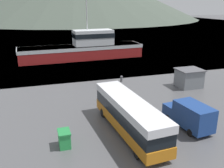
{
  "coord_description": "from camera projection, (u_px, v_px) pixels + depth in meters",
  "views": [
    {
      "loc": [
        -7.76,
        -9.76,
        11.32
      ],
      "look_at": [
        0.83,
        17.43,
        2.0
      ],
      "focal_mm": 40.0,
      "sensor_mm": 36.0,
      "label": 1
    }
  ],
  "objects": [
    {
      "name": "fishing_boat",
      "position": [
        84.0,
        48.0,
        52.49
      ],
      "size": [
        25.99,
        6.6,
        11.97
      ],
      "rotation": [
        0.0,
        0.0,
        1.61
      ],
      "color": "maroon",
      "rests_on": "water_surface"
    },
    {
      "name": "water_surface",
      "position": [
        45.0,
        23.0,
        146.58
      ],
      "size": [
        240.0,
        240.0,
        0.0
      ],
      "primitive_type": "plane",
      "color": "slate",
      "rests_on": "ground"
    },
    {
      "name": "dock_kiosk",
      "position": [
        189.0,
        78.0,
        34.87
      ],
      "size": [
        3.43,
        3.06,
        2.56
      ],
      "color": "slate",
      "rests_on": "ground"
    },
    {
      "name": "tour_bus",
      "position": [
        129.0,
        114.0,
        22.35
      ],
      "size": [
        3.19,
        11.39,
        3.18
      ],
      "rotation": [
        0.0,
        0.0,
        0.06
      ],
      "color": "#B26614",
      "rests_on": "ground"
    },
    {
      "name": "delivery_van",
      "position": [
        190.0,
        115.0,
        23.31
      ],
      "size": [
        2.6,
        5.49,
        2.53
      ],
      "rotation": [
        0.0,
        0.0,
        0.1
      ],
      "color": "navy",
      "rests_on": "ground"
    },
    {
      "name": "storage_bin",
      "position": [
        64.0,
        139.0,
        20.4
      ],
      "size": [
        0.99,
        1.4,
        1.41
      ],
      "color": "green",
      "rests_on": "ground"
    },
    {
      "name": "mooring_bollard",
      "position": [
        121.0,
        78.0,
        37.46
      ],
      "size": [
        0.4,
        0.4,
        0.93
      ],
      "color": "#4C4C51",
      "rests_on": "ground"
    }
  ]
}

